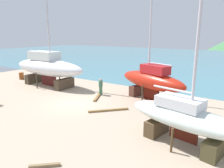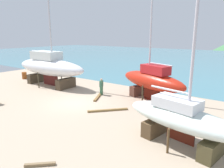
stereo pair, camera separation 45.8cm
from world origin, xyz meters
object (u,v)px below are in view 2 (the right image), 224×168
object	(u,v)px
sailboat_large_starboard	(49,66)
sailboat_far_slipway	(152,80)
barrel_rust_near	(24,75)
sailboat_mid_port	(181,118)
worker	(101,86)

from	to	relation	value
sailboat_large_starboard	sailboat_far_slipway	bearing A→B (deg)	7.63
sailboat_far_slipway	barrel_rust_near	distance (m)	18.05
sailboat_far_slipway	sailboat_mid_port	size ratio (longest dim) A/B	1.15
sailboat_far_slipway	sailboat_mid_port	world-z (taller)	sailboat_far_slipway
worker	barrel_rust_near	distance (m)	13.20
sailboat_large_starboard	barrel_rust_near	distance (m)	6.04
sailboat_far_slipway	sailboat_large_starboard	bearing A→B (deg)	26.95
sailboat_large_starboard	sailboat_mid_port	bearing A→B (deg)	-15.54
sailboat_large_starboard	barrel_rust_near	world-z (taller)	sailboat_large_starboard
sailboat_mid_port	barrel_rust_near	bearing A→B (deg)	178.84
sailboat_far_slipway	worker	bearing A→B (deg)	34.52
sailboat_large_starboard	worker	distance (m)	7.55
sailboat_large_starboard	sailboat_mid_port	size ratio (longest dim) A/B	1.29
sailboat_mid_port	worker	xyz separation A→B (m)	(-9.47, 5.08, -0.68)
sailboat_mid_port	sailboat_far_slipway	bearing A→B (deg)	137.91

